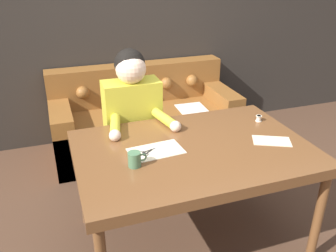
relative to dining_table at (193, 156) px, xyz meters
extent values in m
plane|color=#4C3323|center=(-0.06, 0.00, -0.71)|extent=(16.00, 16.00, 0.00)
cube|color=#2D2823|center=(-0.06, 1.93, 0.59)|extent=(8.00, 0.06, 2.60)
cube|color=brown|center=(0.00, 0.00, 0.03)|extent=(1.51, 1.02, 0.07)
cylinder|color=brown|center=(0.69, -0.45, -0.35)|extent=(0.06, 0.06, 0.71)
cylinder|color=brown|center=(-0.69, 0.45, -0.35)|extent=(0.06, 0.06, 0.71)
cylinder|color=brown|center=(0.69, 0.45, -0.35)|extent=(0.06, 0.06, 0.71)
cube|color=brown|center=(0.08, 1.46, -0.49)|extent=(1.90, 0.83, 0.44)
cube|color=brown|center=(0.08, 1.77, -0.06)|extent=(1.90, 0.22, 0.42)
cube|color=brown|center=(-0.77, 1.46, -0.41)|extent=(0.20, 0.83, 0.60)
cube|color=brown|center=(0.92, 1.46, -0.41)|extent=(0.20, 0.83, 0.60)
sphere|color=brown|center=(-0.52, 1.64, -0.06)|extent=(0.13, 0.13, 0.13)
sphere|color=brown|center=(-0.22, 1.64, -0.06)|extent=(0.13, 0.13, 0.13)
sphere|color=brown|center=(0.08, 1.64, -0.06)|extent=(0.13, 0.13, 0.13)
sphere|color=brown|center=(0.38, 1.64, -0.06)|extent=(0.13, 0.13, 0.13)
sphere|color=brown|center=(0.68, 1.64, -0.06)|extent=(0.13, 0.13, 0.13)
cube|color=white|center=(0.56, 1.36, -0.26)|extent=(0.30, 0.29, 0.00)
cylinder|color=#33281E|center=(-0.24, 0.66, -0.46)|extent=(0.28, 0.28, 0.50)
cube|color=gold|center=(-0.24, 0.66, 0.06)|extent=(0.44, 0.22, 0.54)
sphere|color=beige|center=(-0.24, 0.64, 0.43)|extent=(0.23, 0.23, 0.23)
sphere|color=black|center=(-0.24, 0.67, 0.46)|extent=(0.23, 0.23, 0.23)
cylinder|color=gold|center=(-0.43, 0.40, 0.10)|extent=(0.13, 0.30, 0.07)
sphere|color=beige|center=(-0.46, 0.26, 0.10)|extent=(0.08, 0.08, 0.08)
cylinder|color=gold|center=(-0.06, 0.40, 0.10)|extent=(0.13, 0.30, 0.07)
sphere|color=beige|center=(-0.03, 0.26, 0.10)|extent=(0.08, 0.08, 0.08)
cube|color=beige|center=(-0.25, 0.03, 0.07)|extent=(0.35, 0.23, 0.00)
cube|color=beige|center=(0.52, -0.10, 0.07)|extent=(0.28, 0.23, 0.00)
cube|color=silver|center=(-0.21, 0.09, 0.07)|extent=(0.10, 0.08, 0.00)
cube|color=black|center=(-0.29, 0.03, 0.07)|extent=(0.07, 0.06, 0.00)
torus|color=black|center=(-0.32, 0.00, 0.07)|extent=(0.04, 0.04, 0.01)
cube|color=silver|center=(-0.20, 0.07, 0.07)|extent=(0.12, 0.05, 0.00)
cube|color=black|center=(-0.30, 0.04, 0.07)|extent=(0.08, 0.03, 0.00)
torus|color=black|center=(-0.34, 0.03, 0.07)|extent=(0.04, 0.04, 0.01)
cylinder|color=silver|center=(-0.26, 0.05, 0.07)|extent=(0.01, 0.01, 0.01)
cylinder|color=#47704C|center=(-0.42, -0.10, 0.11)|extent=(0.08, 0.08, 0.09)
torus|color=#47704C|center=(-0.37, -0.10, 0.12)|extent=(0.05, 0.01, 0.05)
cylinder|color=beige|center=(0.61, 0.21, 0.09)|extent=(0.03, 0.03, 0.04)
cylinder|color=beige|center=(0.61, 0.21, 0.11)|extent=(0.04, 0.04, 0.00)
cylinder|color=beige|center=(0.61, 0.21, 0.07)|extent=(0.04, 0.04, 0.00)
camera|label=1|loc=(-0.81, -1.85, 1.17)|focal=38.00mm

